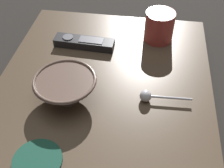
# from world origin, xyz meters

# --- Properties ---
(ground_plane) EXTENTS (6.00, 6.00, 0.00)m
(ground_plane) POSITION_xyz_m (0.00, 0.00, 0.00)
(ground_plane) COLOR black
(table) EXTENTS (0.66, 0.56, 0.05)m
(table) POSITION_xyz_m (0.00, 0.00, 0.02)
(table) COLOR #4C3D2D
(table) RESTS_ON ground
(cereal_bowl) EXTENTS (0.16, 0.16, 0.06)m
(cereal_bowl) POSITION_xyz_m (0.07, -0.08, 0.08)
(cereal_bowl) COLOR brown
(cereal_bowl) RESTS_ON table
(coffee_mug) EXTENTS (0.11, 0.09, 0.09)m
(coffee_mug) POSITION_xyz_m (-0.22, 0.13, 0.09)
(coffee_mug) COLOR #A53833
(coffee_mug) RESTS_ON table
(teaspoon) EXTENTS (0.03, 0.13, 0.03)m
(teaspoon) POSITION_xyz_m (0.05, 0.12, 0.06)
(teaspoon) COLOR silver
(teaspoon) RESTS_ON table
(tv_remote_near) EXTENTS (0.05, 0.18, 0.03)m
(tv_remote_near) POSITION_xyz_m (-0.14, -0.09, 0.06)
(tv_remote_near) COLOR black
(tv_remote_near) RESTS_ON table
(drink_coaster) EXTENTS (0.10, 0.10, 0.01)m
(drink_coaster) POSITION_xyz_m (0.25, -0.10, 0.05)
(drink_coaster) COLOR #194738
(drink_coaster) RESTS_ON table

